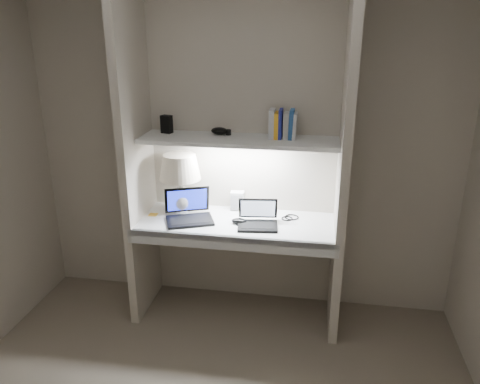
% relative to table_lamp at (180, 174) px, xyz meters
% --- Properties ---
extents(back_wall, '(3.20, 0.01, 2.50)m').
position_rel_table_lamp_xyz_m(back_wall, '(0.44, 0.17, 0.17)').
color(back_wall, beige).
rests_on(back_wall, floor).
extents(alcove_panel_left, '(0.06, 0.55, 2.50)m').
position_rel_table_lamp_xyz_m(alcove_panel_left, '(-0.29, -0.10, 0.17)').
color(alcove_panel_left, beige).
rests_on(alcove_panel_left, floor).
extents(alcove_panel_right, '(0.06, 0.55, 2.50)m').
position_rel_table_lamp_xyz_m(alcove_panel_right, '(1.17, -0.10, 0.17)').
color(alcove_panel_right, beige).
rests_on(alcove_panel_right, floor).
extents(desk, '(1.40, 0.55, 0.04)m').
position_rel_table_lamp_xyz_m(desk, '(0.44, -0.10, -0.33)').
color(desk, white).
rests_on(desk, alcove_panel_left).
extents(desk_apron, '(1.46, 0.03, 0.10)m').
position_rel_table_lamp_xyz_m(desk_apron, '(0.44, -0.36, -0.36)').
color(desk_apron, silver).
rests_on(desk_apron, desk).
extents(shelf, '(1.40, 0.36, 0.03)m').
position_rel_table_lamp_xyz_m(shelf, '(0.44, -0.01, 0.27)').
color(shelf, silver).
rests_on(shelf, back_wall).
extents(strip_light, '(0.60, 0.04, 0.02)m').
position_rel_table_lamp_xyz_m(strip_light, '(0.44, -0.01, 0.25)').
color(strip_light, white).
rests_on(strip_light, shelf).
extents(table_lamp, '(0.31, 0.31, 0.45)m').
position_rel_table_lamp_xyz_m(table_lamp, '(0.00, 0.00, 0.00)').
color(table_lamp, white).
rests_on(table_lamp, desk).
extents(laptop_main, '(0.41, 0.39, 0.22)m').
position_rel_table_lamp_xyz_m(laptop_main, '(0.09, -0.12, -0.25)').
color(laptop_main, black).
rests_on(laptop_main, desk).
extents(laptop_netbook, '(0.31, 0.28, 0.18)m').
position_rel_table_lamp_xyz_m(laptop_netbook, '(0.60, -0.14, -0.26)').
color(laptop_netbook, black).
rests_on(laptop_netbook, desk).
extents(speaker, '(0.11, 0.08, 0.15)m').
position_rel_table_lamp_xyz_m(speaker, '(0.41, 0.12, -0.23)').
color(speaker, silver).
rests_on(speaker, desk).
extents(mouse, '(0.11, 0.07, 0.04)m').
position_rel_table_lamp_xyz_m(mouse, '(0.47, -0.14, -0.29)').
color(mouse, black).
rests_on(mouse, desk).
extents(cable_coil, '(0.13, 0.13, 0.01)m').
position_rel_table_lamp_xyz_m(cable_coil, '(0.83, 0.03, -0.30)').
color(cable_coil, black).
rests_on(cable_coil, desk).
extents(sticky_note, '(0.07, 0.07, 0.00)m').
position_rel_table_lamp_xyz_m(sticky_note, '(-0.20, -0.08, -0.31)').
color(sticky_note, gold).
rests_on(sticky_note, desk).
extents(book_row, '(0.19, 0.13, 0.20)m').
position_rel_table_lamp_xyz_m(book_row, '(0.74, 0.05, 0.38)').
color(book_row, silver).
rests_on(book_row, shelf).
extents(shelf_box, '(0.09, 0.07, 0.13)m').
position_rel_table_lamp_xyz_m(shelf_box, '(-0.11, 0.07, 0.35)').
color(shelf_box, black).
rests_on(shelf_box, shelf).
extents(shelf_gadget, '(0.13, 0.10, 0.05)m').
position_rel_table_lamp_xyz_m(shelf_gadget, '(0.28, 0.08, 0.32)').
color(shelf_gadget, black).
rests_on(shelf_gadget, shelf).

